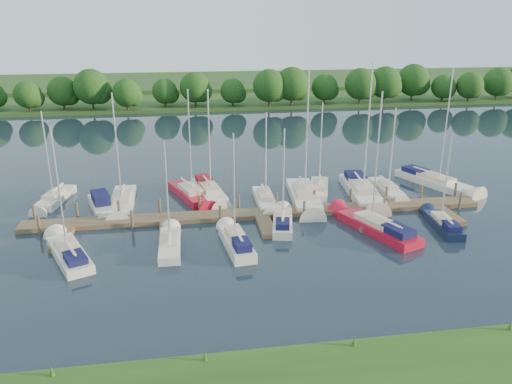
{
  "coord_description": "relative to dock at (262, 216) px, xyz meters",
  "views": [
    {
      "loc": [
        -6.61,
        -31.94,
        16.3
      ],
      "look_at": [
        -0.37,
        8.0,
        2.2
      ],
      "focal_mm": 35.0,
      "sensor_mm": 36.0,
      "label": 1
    }
  ],
  "objects": [
    {
      "name": "sailboat_n_3",
      "position": [
        -5.8,
        6.14,
        0.08
      ],
      "size": [
        4.27,
        8.42,
        10.78
      ],
      "rotation": [
        0.0,
        0.0,
        3.48
      ],
      "color": "#B51028",
      "rests_on": "ground"
    },
    {
      "name": "sailboat_n_0",
      "position": [
        -18.46,
        6.86,
        0.07
      ],
      "size": [
        2.75,
        7.06,
        9.03
      ],
      "rotation": [
        0.0,
        0.0,
        2.95
      ],
      "color": "silver",
      "rests_on": "ground"
    },
    {
      "name": "sailboat_n_7",
      "position": [
        6.66,
        5.58,
        0.07
      ],
      "size": [
        3.48,
        7.28,
        9.34
      ],
      "rotation": [
        0.0,
        0.0,
        2.84
      ],
      "color": "silver",
      "rests_on": "ground"
    },
    {
      "name": "sailboat_s_2",
      "position": [
        -2.82,
        -5.34,
        0.14
      ],
      "size": [
        2.28,
        6.96,
        9.1
      ],
      "rotation": [
        0.0,
        0.0,
        0.11
      ],
      "color": "silver",
      "rests_on": "ground"
    },
    {
      "name": "sailboat_n_5",
      "position": [
        0.93,
        3.48,
        0.07
      ],
      "size": [
        1.76,
        6.91,
        8.94
      ],
      "rotation": [
        0.0,
        0.0,
        3.12
      ],
      "color": "silver",
      "rests_on": "ground"
    },
    {
      "name": "sailboat_s_0",
      "position": [
        -14.96,
        -5.13,
        0.11
      ],
      "size": [
        4.42,
        7.67,
        9.88
      ],
      "rotation": [
        0.0,
        0.0,
        0.42
      ],
      "color": "silver",
      "rests_on": "ground"
    },
    {
      "name": "dock",
      "position": [
        0.0,
        0.0,
        0.0
      ],
      "size": [
        40.0,
        6.0,
        0.4
      ],
      "color": "brown",
      "rests_on": "ground"
    },
    {
      "name": "sailboat_n_9",
      "position": [
        13.39,
        4.68,
        0.07
      ],
      "size": [
        1.68,
        6.83,
        8.81
      ],
      "rotation": [
        0.0,
        0.0,
        3.13
      ],
      "color": "silver",
      "rests_on": "ground"
    },
    {
      "name": "far_shore",
      "position": [
        0.0,
        67.69,
        0.1
      ],
      "size": [
        180.0,
        30.0,
        0.6
      ],
      "primitive_type": "cube",
      "color": "#27461B",
      "rests_on": "ground"
    },
    {
      "name": "sailboat_n_6",
      "position": [
        4.67,
        3.54,
        0.08
      ],
      "size": [
        3.13,
        9.95,
        12.57
      ],
      "rotation": [
        0.0,
        0.0,
        3.05
      ],
      "color": "silver",
      "rests_on": "ground"
    },
    {
      "name": "treeline",
      "position": [
        -2.4,
        54.02,
        3.93
      ],
      "size": [
        144.85,
        9.49,
        8.26
      ],
      "color": "#38281C",
      "rests_on": "ground"
    },
    {
      "name": "sailboat_s_1",
      "position": [
        -7.73,
        -4.59,
        0.07
      ],
      "size": [
        1.63,
        6.5,
        8.4
      ],
      "rotation": [
        0.0,
        0.0,
        -0.02
      ],
      "color": "silver",
      "rests_on": "ground"
    },
    {
      "name": "mooring_pilings",
      "position": [
        0.0,
        1.13,
        0.4
      ],
      "size": [
        38.24,
        2.84,
        2.0
      ],
      "color": "#473D33",
      "rests_on": "ground"
    },
    {
      "name": "sailboat_n_2",
      "position": [
        -12.13,
        4.99,
        0.07
      ],
      "size": [
        2.05,
        8.46,
        10.72
      ],
      "rotation": [
        0.0,
        0.0,
        3.15
      ],
      "color": "silver",
      "rests_on": "ground"
    },
    {
      "name": "sailboat_s_5",
      "position": [
        14.36,
        -4.28,
        0.11
      ],
      "size": [
        2.14,
        6.41,
        8.23
      ],
      "rotation": [
        0.0,
        0.0,
        -0.12
      ],
      "color": "#0F1934",
      "rests_on": "ground"
    },
    {
      "name": "motorboat",
      "position": [
        -13.87,
        4.29,
        0.18
      ],
      "size": [
        3.05,
        5.97,
        1.91
      ],
      "rotation": [
        0.0,
        0.0,
        3.43
      ],
      "color": "silver",
      "rests_on": "ground"
    },
    {
      "name": "sailboat_n_10",
      "position": [
        19.25,
        6.18,
        0.11
      ],
      "size": [
        5.35,
        9.66,
        12.3
      ],
      "rotation": [
        0.0,
        0.0,
        3.54
      ],
      "color": "silver",
      "rests_on": "ground"
    },
    {
      "name": "sailboat_n_4",
      "position": [
        -4.0,
        6.5,
        0.13
      ],
      "size": [
        3.23,
        8.48,
        10.73
      ],
      "rotation": [
        0.0,
        0.0,
        3.32
      ],
      "color": "silver",
      "rests_on": "ground"
    },
    {
      "name": "sailboat_n_8",
      "position": [
        10.58,
        4.23,
        0.14
      ],
      "size": [
        3.38,
        10.51,
        13.19
      ],
      "rotation": [
        0.0,
        0.0,
        3.04
      ],
      "color": "silver",
      "rests_on": "ground"
    },
    {
      "name": "sailboat_s_4",
      "position": [
        8.66,
        -4.05,
        0.13
      ],
      "size": [
        4.83,
        9.06,
        11.59
      ],
      "rotation": [
        0.0,
        0.0,
        0.37
      ],
      "color": "#B51028",
      "rests_on": "ground"
    },
    {
      "name": "distant_hill",
      "position": [
        0.0,
        92.69,
        0.5
      ],
      "size": [
        220.0,
        40.0,
        1.4
      ],
      "primitive_type": "cube",
      "color": "#325826",
      "rests_on": "ground"
    },
    {
      "name": "sailboat_s_3",
      "position": [
        1.46,
        -1.89,
        0.12
      ],
      "size": [
        2.68,
        6.59,
        8.52
      ],
      "rotation": [
        0.0,
        0.0,
        -0.21
      ],
      "color": "silver",
      "rests_on": "ground"
    },
    {
      "name": "ground",
      "position": [
        0.0,
        -7.31,
        -0.2
      ],
      "size": [
        260.0,
        260.0,
        0.0
      ],
      "primitive_type": "plane",
      "color": "#182431",
      "rests_on": "ground"
    }
  ]
}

